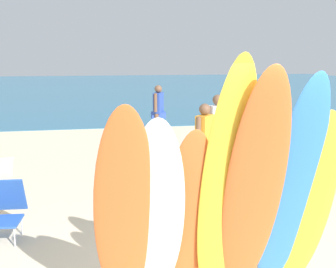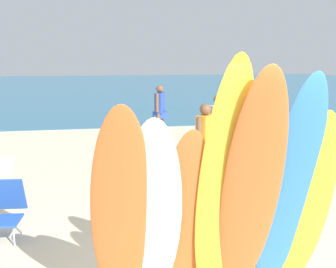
{
  "view_description": "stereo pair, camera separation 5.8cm",
  "coord_description": "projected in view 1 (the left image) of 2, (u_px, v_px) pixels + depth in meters",
  "views": [
    {
      "loc": [
        -1.18,
        -4.11,
        2.56
      ],
      "look_at": [
        0.0,
        2.35,
        1.27
      ],
      "focal_mm": 42.7,
      "sensor_mm": 36.0,
      "label": 1
    },
    {
      "loc": [
        -1.12,
        -4.12,
        2.56
      ],
      "look_at": [
        0.0,
        2.35,
        1.27
      ],
      "focal_mm": 42.7,
      "sensor_mm": 36.0,
      "label": 2
    }
  ],
  "objects": [
    {
      "name": "ground",
      "position": [
        122.0,
        113.0,
        18.18
      ],
      "size": [
        60.0,
        60.0,
        0.0
      ],
      "primitive_type": "plane",
      "color": "beige"
    },
    {
      "name": "surfboard_orange_2",
      "position": [
        187.0,
        219.0,
        3.96
      ],
      "size": [
        0.51,
        0.66,
        1.94
      ],
      "primitive_type": "ellipsoid",
      "rotation": [
        0.3,
        0.0,
        0.01
      ],
      "color": "orange",
      "rests_on": "ground"
    },
    {
      "name": "beachgoer_midbeach",
      "position": [
        158.0,
        108.0,
        12.43
      ],
      "size": [
        0.44,
        0.57,
        1.67
      ],
      "rotation": [
        0.0,
        0.0,
        4.23
      ],
      "color": "brown",
      "rests_on": "ground"
    },
    {
      "name": "surfboard_white_1",
      "position": [
        156.0,
        219.0,
        3.76
      ],
      "size": [
        0.62,
        0.91,
        2.09
      ],
      "primitive_type": "ellipsoid",
      "rotation": [
        0.37,
        0.0,
        -0.09
      ],
      "color": "white",
      "rests_on": "ground"
    },
    {
      "name": "surfboard_rack",
      "position": [
        205.0,
        238.0,
        4.56
      ],
      "size": [
        2.37,
        0.07,
        0.67
      ],
      "color": "brown",
      "rests_on": "ground"
    },
    {
      "name": "surfboard_orange_4",
      "position": [
        253.0,
        194.0,
        3.83
      ],
      "size": [
        0.64,
        0.97,
        2.51
      ],
      "primitive_type": "ellipsoid",
      "rotation": [
        0.33,
        0.0,
        -0.08
      ],
      "color": "orange",
      "rests_on": "ground"
    },
    {
      "name": "beach_chair_red",
      "position": [
        5.0,
        208.0,
        5.69
      ],
      "size": [
        0.55,
        0.7,
        0.83
      ],
      "rotation": [
        0.0,
        0.0,
        -0.08
      ],
      "color": "#B7B7BC",
      "rests_on": "ground"
    },
    {
      "name": "beachgoer_photographing",
      "position": [
        204.0,
        139.0,
        7.88
      ],
      "size": [
        0.44,
        0.5,
        1.65
      ],
      "rotation": [
        0.0,
        0.0,
        4.0
      ],
      "color": "brown",
      "rests_on": "ground"
    },
    {
      "name": "surfboard_yellow_3",
      "position": [
        225.0,
        190.0,
        3.82
      ],
      "size": [
        0.52,
        0.82,
        2.6
      ],
      "primitive_type": "ellipsoid",
      "rotation": [
        0.28,
        0.0,
        0.03
      ],
      "color": "yellow",
      "rests_on": "ground"
    },
    {
      "name": "surfboard_orange_0",
      "position": [
        124.0,
        217.0,
        3.67
      ],
      "size": [
        0.56,
        0.92,
        2.21
      ],
      "primitive_type": "ellipsoid",
      "rotation": [
        0.37,
        0.0,
        -0.01
      ],
      "color": "orange",
      "rests_on": "ground"
    },
    {
      "name": "ocean_water",
      "position": [
        109.0,
        87.0,
        33.79
      ],
      "size": [
        60.0,
        40.0,
        0.02
      ],
      "primitive_type": "cube",
      "color": "teal",
      "rests_on": "ground"
    },
    {
      "name": "surfboard_blue_5",
      "position": [
        291.0,
        192.0,
        3.99
      ],
      "size": [
        0.63,
        0.8,
        2.44
      ],
      "primitive_type": "ellipsoid",
      "rotation": [
        0.28,
        0.0,
        0.09
      ],
      "color": "#337AD1",
      "rests_on": "ground"
    },
    {
      "name": "beachgoer_strolling",
      "position": [
        217.0,
        127.0,
        8.89
      ],
      "size": [
        0.62,
        0.36,
        1.73
      ],
      "rotation": [
        0.0,
        0.0,
        3.5
      ],
      "color": "brown",
      "rests_on": "ground"
    },
    {
      "name": "surfboard_yellow_6",
      "position": [
        309.0,
        204.0,
        4.15
      ],
      "size": [
        0.55,
        0.67,
        2.08
      ],
      "primitive_type": "ellipsoid",
      "rotation": [
        0.28,
        0.0,
        -0.05
      ],
      "color": "yellow",
      "rests_on": "ground"
    },
    {
      "name": "beach_chair_blue",
      "position": [
        0.0,
        180.0,
        7.03
      ],
      "size": [
        0.74,
        0.88,
        0.79
      ],
      "rotation": [
        0.0,
        0.0,
        0.37
      ],
      "color": "#B7B7BC",
      "rests_on": "ground"
    }
  ]
}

